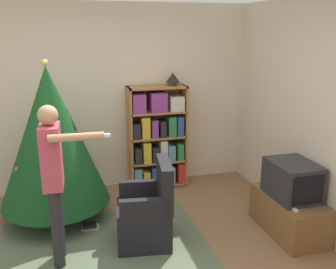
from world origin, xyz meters
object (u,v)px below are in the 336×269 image
at_px(television, 292,180).
at_px(standing_person, 54,173).
at_px(bookshelf, 157,138).
at_px(christmas_tree, 52,137).
at_px(armchair, 147,215).
at_px(table_lamp, 173,78).

relative_size(television, standing_person, 0.36).
height_order(bookshelf, standing_person, standing_person).
relative_size(christmas_tree, armchair, 2.09).
bearing_deg(armchair, bookshelf, 170.02).
height_order(television, christmas_tree, christmas_tree).
xyz_separation_m(christmas_tree, armchair, (0.95, -0.83, -0.71)).
xyz_separation_m(armchair, standing_person, (-0.91, -0.11, 0.62)).
xyz_separation_m(bookshelf, standing_person, (-1.39, -1.57, 0.21)).
bearing_deg(television, armchair, 171.72).
height_order(armchair, standing_person, standing_person).
distance_m(television, table_lamp, 2.14).
bearing_deg(armchair, table_lamp, 162.43).
bearing_deg(christmas_tree, television, -22.76).
xyz_separation_m(television, standing_person, (-2.50, 0.12, 0.30)).
xyz_separation_m(bookshelf, christmas_tree, (-1.42, -0.63, 0.31)).
bearing_deg(table_lamp, armchair, -115.76).
xyz_separation_m(television, christmas_tree, (-2.54, 1.06, 0.40)).
relative_size(bookshelf, standing_person, 0.93).
distance_m(armchair, standing_person, 1.11).
distance_m(christmas_tree, standing_person, 0.95).
xyz_separation_m(christmas_tree, table_lamp, (1.65, 0.64, 0.55)).
distance_m(bookshelf, standing_person, 2.11).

